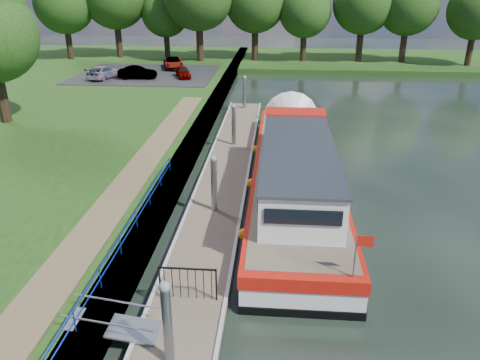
# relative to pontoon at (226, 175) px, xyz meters

# --- Properties ---
(ground) EXTENTS (160.00, 160.00, 0.00)m
(ground) POSITION_rel_pontoon_xyz_m (0.00, -13.00, -0.18)
(ground) COLOR black
(ground) RESTS_ON ground
(bank_edge) EXTENTS (1.10, 90.00, 0.78)m
(bank_edge) POSITION_rel_pontoon_xyz_m (-2.55, 2.00, 0.20)
(bank_edge) COLOR #473D2D
(bank_edge) RESTS_ON ground
(far_bank) EXTENTS (60.00, 18.00, 0.60)m
(far_bank) POSITION_rel_pontoon_xyz_m (12.00, 39.00, 0.12)
(far_bank) COLOR #1B3C11
(far_bank) RESTS_ON ground
(footpath) EXTENTS (1.60, 40.00, 0.05)m
(footpath) POSITION_rel_pontoon_xyz_m (-4.40, -5.00, 0.62)
(footpath) COLOR brown
(footpath) RESTS_ON riverbank
(carpark) EXTENTS (14.00, 12.00, 0.06)m
(carpark) POSITION_rel_pontoon_xyz_m (-11.00, 25.00, 0.62)
(carpark) COLOR black
(carpark) RESTS_ON riverbank
(blue_fence) EXTENTS (0.04, 18.04, 0.72)m
(blue_fence) POSITION_rel_pontoon_xyz_m (-2.75, -10.00, 1.13)
(blue_fence) COLOR #0C2DBF
(blue_fence) RESTS_ON riverbank
(pontoon) EXTENTS (2.50, 30.00, 0.56)m
(pontoon) POSITION_rel_pontoon_xyz_m (0.00, 0.00, 0.00)
(pontoon) COLOR brown
(pontoon) RESTS_ON ground
(mooring_piles) EXTENTS (0.30, 27.30, 3.55)m
(mooring_piles) POSITION_rel_pontoon_xyz_m (0.00, 0.00, 1.10)
(mooring_piles) COLOR gray
(mooring_piles) RESTS_ON ground
(gangway) EXTENTS (2.58, 1.00, 0.92)m
(gangway) POSITION_rel_pontoon_xyz_m (-1.85, -12.50, 0.44)
(gangway) COLOR #A5A8AD
(gangway) RESTS_ON ground
(gate_panel) EXTENTS (1.85, 0.05, 1.15)m
(gate_panel) POSITION_rel_pontoon_xyz_m (-0.00, -10.80, 0.97)
(gate_panel) COLOR black
(gate_panel) RESTS_ON ground
(barge) EXTENTS (4.36, 21.15, 4.78)m
(barge) POSITION_rel_pontoon_xyz_m (3.60, -0.57, 0.90)
(barge) COLOR black
(barge) RESTS_ON ground
(car_a) EXTENTS (2.22, 3.36, 1.06)m
(car_a) POSITION_rel_pontoon_xyz_m (-6.86, 23.39, 1.18)
(car_a) COLOR #999999
(car_a) RESTS_ON carpark
(car_b) EXTENTS (3.80, 1.61, 1.22)m
(car_b) POSITION_rel_pontoon_xyz_m (-11.18, 22.36, 1.26)
(car_b) COLOR #999999
(car_b) RESTS_ON carpark
(car_c) EXTENTS (2.55, 4.45, 1.21)m
(car_c) POSITION_rel_pontoon_xyz_m (-14.56, 22.24, 1.26)
(car_c) COLOR #999999
(car_c) RESTS_ON carpark
(car_d) EXTENTS (3.08, 4.71, 1.20)m
(car_d) POSITION_rel_pontoon_xyz_m (-8.90, 28.36, 1.25)
(car_d) COLOR #999999
(car_d) RESTS_ON carpark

